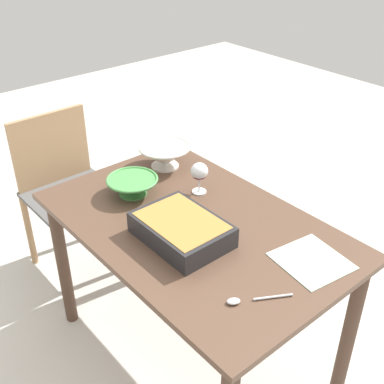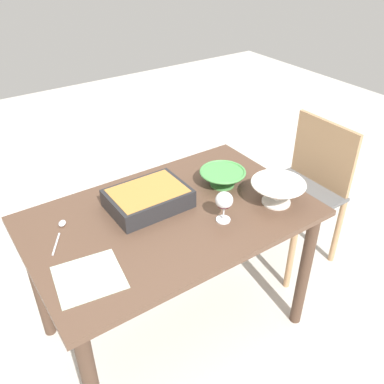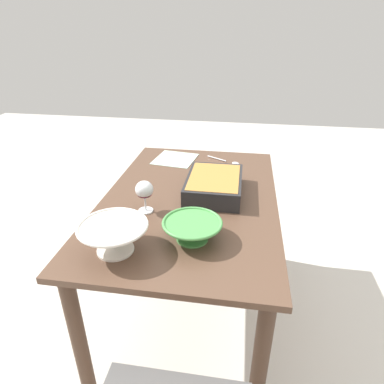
# 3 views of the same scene
# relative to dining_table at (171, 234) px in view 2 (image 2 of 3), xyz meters

# --- Properties ---
(ground_plane) EXTENTS (8.00, 8.00, 0.00)m
(ground_plane) POSITION_rel_dining_table_xyz_m (0.00, 0.00, -0.62)
(ground_plane) COLOR beige
(dining_table) EXTENTS (1.24, 0.79, 0.74)m
(dining_table) POSITION_rel_dining_table_xyz_m (0.00, 0.00, 0.00)
(dining_table) COLOR brown
(dining_table) RESTS_ON ground_plane
(chair) EXTENTS (0.43, 0.45, 0.87)m
(chair) POSITION_rel_dining_table_xyz_m (-0.98, -0.08, -0.13)
(chair) COLOR #595959
(chair) RESTS_ON ground_plane
(wine_glass) EXTENTS (0.08, 0.08, 0.14)m
(wine_glass) POSITION_rel_dining_table_xyz_m (-0.16, 0.17, 0.21)
(wine_glass) COLOR white
(wine_glass) RESTS_ON dining_table
(casserole_dish) EXTENTS (0.35, 0.25, 0.09)m
(casserole_dish) POSITION_rel_dining_table_xyz_m (0.05, -0.11, 0.16)
(casserole_dish) COLOR #262628
(casserole_dish) RESTS_ON dining_table
(mixing_bowl) EXTENTS (0.22, 0.22, 0.08)m
(mixing_bowl) POSITION_rel_dining_table_xyz_m (-0.33, -0.06, 0.16)
(mixing_bowl) COLOR #4C994C
(mixing_bowl) RESTS_ON dining_table
(small_bowl) EXTENTS (0.24, 0.24, 0.11)m
(small_bowl) POSITION_rel_dining_table_xyz_m (-0.44, 0.20, 0.18)
(small_bowl) COLOR white
(small_bowl) RESTS_ON dining_table
(serving_spoon) EXTENTS (0.13, 0.20, 0.01)m
(serving_spoon) POSITION_rel_dining_table_xyz_m (0.44, -0.16, 0.12)
(serving_spoon) COLOR silver
(serving_spoon) RESTS_ON dining_table
(napkin) EXTENTS (0.27, 0.26, 0.00)m
(napkin) POSITION_rel_dining_table_xyz_m (0.45, 0.16, 0.12)
(napkin) COLOR #B2CCB7
(napkin) RESTS_ON dining_table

